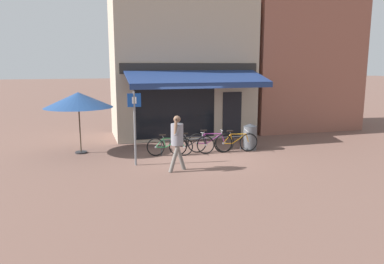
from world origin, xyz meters
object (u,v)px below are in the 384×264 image
bicycle_purple (211,142)px  litter_bin (250,137)px  bicycle_green (170,146)px  parking_sign (135,121)px  bicycle_orange (236,142)px  pedestrian_adult (177,137)px  cafe_parasol (78,100)px  bicycle_black (192,145)px

bicycle_purple → litter_bin: bearing=10.7°
bicycle_green → litter_bin: litter_bin is taller
bicycle_purple → parking_sign: bearing=-149.1°
bicycle_orange → pedestrian_adult: bearing=-140.6°
bicycle_orange → cafe_parasol: (-5.70, 1.53, 1.63)m
bicycle_purple → parking_sign: 3.39m
bicycle_purple → pedestrian_adult: (-1.86, -2.12, 0.69)m
bicycle_orange → litter_bin: size_ratio=1.66×
bicycle_purple → pedestrian_adult: 2.90m
bicycle_black → bicycle_purple: bicycle_purple is taller
bicycle_green → litter_bin: 3.27m
bicycle_orange → cafe_parasol: bearing=170.8°
pedestrian_adult → parking_sign: bearing=-39.9°
bicycle_orange → parking_sign: size_ratio=0.70×
bicycle_green → bicycle_purple: bearing=17.1°
cafe_parasol → bicycle_black: bearing=-19.3°
bicycle_black → litter_bin: size_ratio=1.67×
pedestrian_adult → cafe_parasol: bearing=-47.0°
litter_bin → bicycle_orange: bearing=-160.6°
bicycle_green → cafe_parasol: cafe_parasol is taller
bicycle_purple → cafe_parasol: size_ratio=0.70×
pedestrian_adult → litter_bin: pedestrian_adult is taller
pedestrian_adult → litter_bin: (3.49, 2.11, -0.56)m
bicycle_black → pedestrian_adult: size_ratio=0.98×
litter_bin → cafe_parasol: size_ratio=0.41×
bicycle_black → parking_sign: parking_sign is taller
bicycle_green → bicycle_orange: bearing=10.0°
pedestrian_adult → cafe_parasol: 4.57m
pedestrian_adult → cafe_parasol: (-2.92, 3.38, 0.94)m
bicycle_black → parking_sign: size_ratio=0.71×
cafe_parasol → bicycle_orange: bearing=-15.0°
bicycle_green → parking_sign: size_ratio=0.69×
parking_sign → bicycle_orange: bearing=11.5°
bicycle_orange → parking_sign: bearing=-162.8°
bicycle_green → litter_bin: (3.26, 0.07, 0.17)m
pedestrian_adult → litter_bin: size_ratio=1.71×
bicycle_purple → litter_bin: litter_bin is taller
bicycle_purple → litter_bin: 1.64m
bicycle_green → bicycle_purple: size_ratio=0.95×
parking_sign → litter_bin: bearing=12.7°
litter_bin → pedestrian_adult: bearing=-148.9°
pedestrian_adult → cafe_parasol: cafe_parasol is taller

